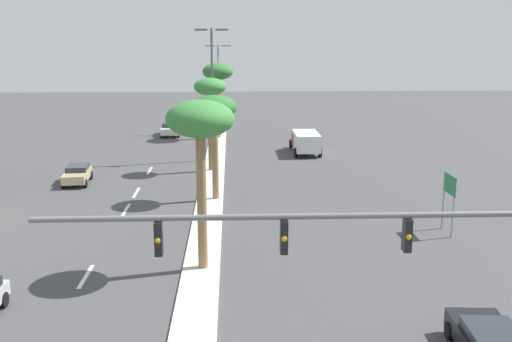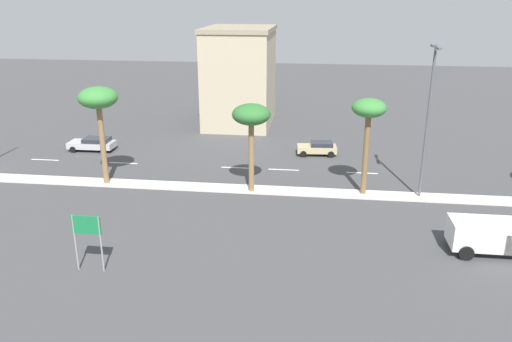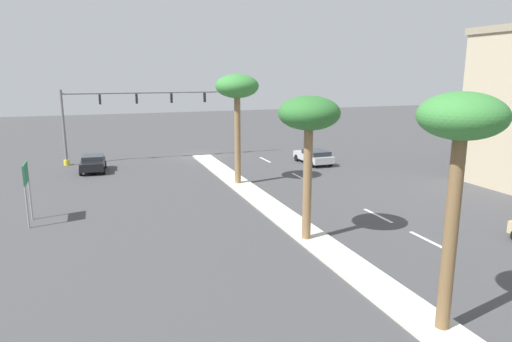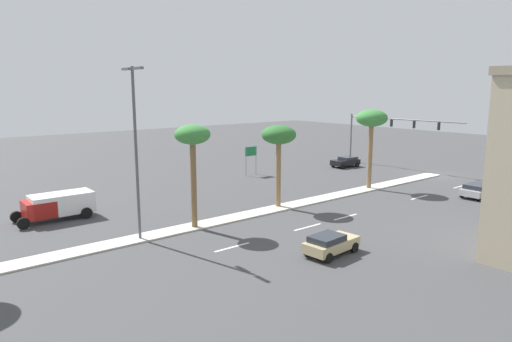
% 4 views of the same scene
% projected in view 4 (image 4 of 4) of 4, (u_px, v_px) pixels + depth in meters
% --- Properties ---
extents(ground_plane, '(160.00, 160.00, 0.00)m').
position_uv_depth(ground_plane, '(269.00, 211.00, 39.07)').
color(ground_plane, '#424244').
extents(median_curb, '(1.80, 67.64, 0.12)m').
position_uv_depth(median_curb, '(194.00, 226.00, 34.41)').
color(median_curb, beige).
rests_on(median_curb, ground).
extents(lane_stripe_mid, '(0.20, 2.80, 0.01)m').
position_uv_depth(lane_stripe_mid, '(460.00, 186.00, 48.77)').
color(lane_stripe_mid, silver).
rests_on(lane_stripe_mid, ground).
extents(lane_stripe_front, '(0.20, 2.80, 0.01)m').
position_uv_depth(lane_stripe_front, '(420.00, 197.00, 43.88)').
color(lane_stripe_front, silver).
rests_on(lane_stripe_front, ground).
extents(lane_stripe_left, '(0.20, 2.80, 0.01)m').
position_uv_depth(lane_stripe_left, '(346.00, 217.00, 37.15)').
color(lane_stripe_left, silver).
rests_on(lane_stripe_left, ground).
extents(lane_stripe_center, '(0.20, 2.80, 0.01)m').
position_uv_depth(lane_stripe_center, '(308.00, 227.00, 34.44)').
color(lane_stripe_center, silver).
rests_on(lane_stripe_center, ground).
extents(lane_stripe_outboard, '(0.20, 2.80, 0.01)m').
position_uv_depth(lane_stripe_outboard, '(232.00, 247.00, 30.07)').
color(lane_stripe_outboard, silver).
rests_on(lane_stripe_outboard, ground).
extents(traffic_signal_gantry, '(16.58, 0.53, 6.84)m').
position_uv_depth(traffic_signal_gantry, '(378.00, 132.00, 60.56)').
color(traffic_signal_gantry, slate).
rests_on(traffic_signal_gantry, ground).
extents(directional_road_sign, '(0.10, 1.71, 3.45)m').
position_uv_depth(directional_road_sign, '(251.00, 154.00, 54.71)').
color(directional_road_sign, gray).
rests_on(directional_road_sign, ground).
extents(palm_tree_rear, '(3.16, 3.16, 8.10)m').
position_uv_depth(palm_tree_rear, '(372.00, 121.00, 46.40)').
color(palm_tree_rear, olive).
rests_on(palm_tree_rear, median_curb).
extents(palm_tree_leading, '(2.98, 2.98, 7.12)m').
position_uv_depth(palm_tree_leading, '(279.00, 137.00, 39.11)').
color(palm_tree_leading, olive).
rests_on(palm_tree_leading, median_curb).
extents(palm_tree_near, '(2.62, 2.62, 7.64)m').
position_uv_depth(palm_tree_near, '(193.00, 140.00, 33.05)').
color(palm_tree_near, brown).
rests_on(palm_tree_near, median_curb).
extents(street_lamp_trailing, '(2.90, 0.24, 11.62)m').
position_uv_depth(street_lamp_trailing, '(136.00, 142.00, 30.37)').
color(street_lamp_trailing, '#515459').
rests_on(street_lamp_trailing, median_curb).
extents(sedan_silver_inboard, '(2.13, 4.59, 1.34)m').
position_uv_depth(sedan_silver_inboard, '(480.00, 190.00, 43.83)').
color(sedan_silver_inboard, '#B2B2B7').
rests_on(sedan_silver_inboard, ground).
extents(sedan_tan_trailing, '(2.10, 3.97, 1.33)m').
position_uv_depth(sedan_tan_trailing, '(330.00, 243.00, 28.66)').
color(sedan_tan_trailing, tan).
rests_on(sedan_tan_trailing, ground).
extents(sedan_black_leading, '(2.25, 3.93, 1.35)m').
position_uv_depth(sedan_black_leading, '(346.00, 161.00, 60.73)').
color(sedan_black_leading, black).
rests_on(sedan_black_leading, ground).
extents(box_truck, '(2.54, 5.92, 2.08)m').
position_uv_depth(box_truck, '(56.00, 205.00, 36.19)').
color(box_truck, '#B21E19').
rests_on(box_truck, ground).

